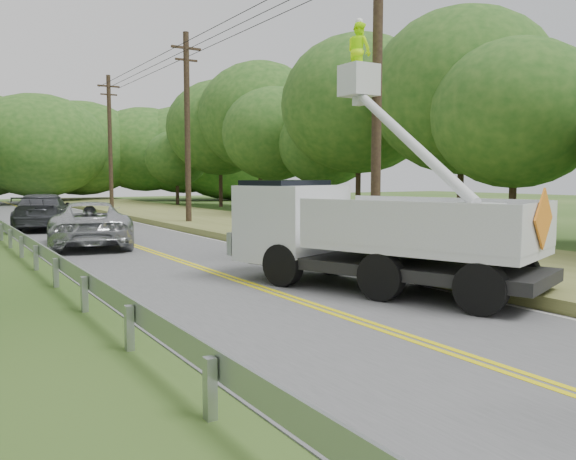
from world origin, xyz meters
TOP-DOWN VIEW (x-y plane):
  - ground at (0.00, 0.00)m, footprint 140.00×140.00m
  - road at (0.00, 14.00)m, footprint 7.20×96.00m
  - guardrail at (-4.02, 14.91)m, footprint 0.18×48.00m
  - utility_poles at (5.00, 17.02)m, footprint 1.60×43.30m
  - tall_grass_verge at (7.10, 14.00)m, footprint 7.00×96.00m
  - treeline_right at (15.48, 25.14)m, footprint 11.67×53.52m
  - treeline_horizon at (0.89, 56.16)m, footprint 56.52×14.53m
  - bucket_truck at (2.12, 6.72)m, footprint 4.85×7.73m
  - suv_silver at (-1.45, 17.96)m, footprint 4.00×6.53m
  - suv_darkgrey at (-1.73, 26.52)m, footprint 3.93×6.52m
  - yard_sign at (6.31, 6.54)m, footprint 0.47×0.10m

SIDE VIEW (x-z plane):
  - ground at x=0.00m, z-range 0.00..0.00m
  - road at x=0.00m, z-range 0.00..0.02m
  - tall_grass_verge at x=7.10m, z-range 0.00..0.30m
  - yard_sign at x=6.31m, z-range 0.15..0.82m
  - guardrail at x=-4.02m, z-range 0.17..0.94m
  - suv_silver at x=-1.45m, z-range 0.02..1.71m
  - suv_darkgrey at x=-1.73m, z-range 0.02..1.79m
  - bucket_truck at x=2.12m, z-range -1.94..5.16m
  - utility_poles at x=5.00m, z-range 0.27..10.27m
  - treeline_horizon at x=0.89m, z-range 0.04..10.96m
  - treeline_right at x=15.48m, z-range 0.53..12.33m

